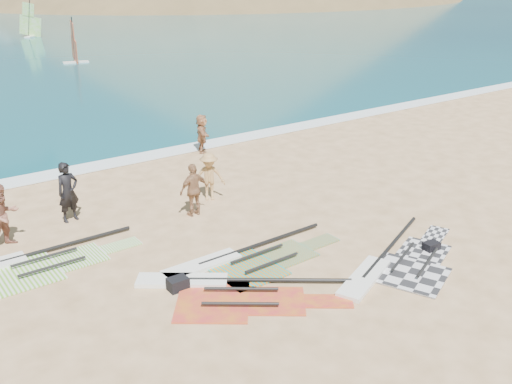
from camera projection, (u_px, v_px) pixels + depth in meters
ground at (306, 283)px, 14.85m from camera, size 300.00×300.00×0.00m
surf_line at (116, 163)px, 24.13m from camera, size 300.00×1.20×0.04m
headland_main at (234, 0)px, 159.41m from camera, size 143.00×143.00×45.00m
rig_grey at (395, 266)px, 15.65m from camera, size 5.64×3.48×0.20m
rig_green at (28, 264)px, 15.72m from camera, size 5.47×2.15×0.20m
rig_orange at (243, 261)px, 15.92m from camera, size 5.43×2.14×0.20m
rig_red at (223, 291)px, 14.41m from camera, size 4.71×4.48×0.20m
gear_bag_near at (178, 284)px, 14.52m from camera, size 0.51×0.37×0.32m
gear_bag_far at (431, 247)px, 16.52m from camera, size 0.49×0.37×0.28m
person_wetsuit at (68, 192)px, 18.24m from camera, size 0.80×0.61×1.98m
beachgoer_left at (4, 216)px, 16.54m from camera, size 1.15×1.03×1.94m
beachgoer_mid at (209, 177)px, 20.00m from camera, size 1.28×1.09×1.72m
beachgoer_back at (194, 190)px, 18.69m from camera, size 1.08×0.51×1.80m
beachgoer_right at (202, 133)px, 25.28m from camera, size 1.15×1.66×1.72m
windsurfer_centre at (74, 49)px, 49.67m from camera, size 2.25×2.64×3.98m
windsurfer_right at (30, 26)px, 69.11m from camera, size 2.31×2.34×4.53m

